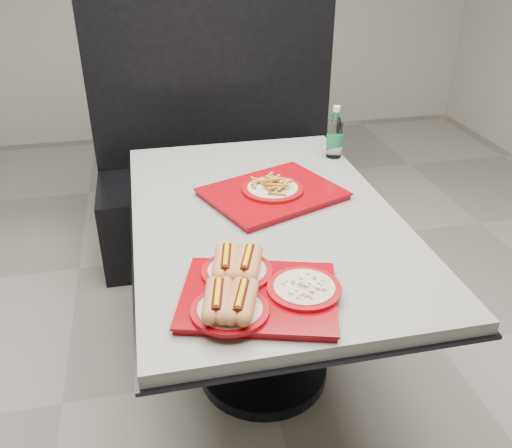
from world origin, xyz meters
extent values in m
plane|color=gray|center=(0.00, 0.00, 0.00)|extent=(6.00, 6.00, 0.00)
cylinder|color=black|center=(0.00, 0.00, 0.03)|extent=(0.52, 0.52, 0.05)
cylinder|color=black|center=(0.00, 0.00, 0.38)|extent=(0.11, 0.11, 0.66)
cube|color=black|center=(0.00, 0.00, 0.70)|extent=(0.92, 1.42, 0.01)
cube|color=gray|center=(0.00, 0.00, 0.73)|extent=(0.90, 1.40, 0.04)
cube|color=black|center=(0.00, 1.02, 0.23)|extent=(1.30, 0.55, 0.45)
cube|color=black|center=(0.00, 1.26, 0.80)|extent=(1.30, 0.10, 1.10)
cube|color=#86030A|center=(-0.13, -0.48, 0.76)|extent=(0.47, 0.41, 0.02)
cube|color=#86030A|center=(-0.13, -0.48, 0.77)|extent=(0.48, 0.42, 0.01)
cylinder|color=#940409|center=(-0.21, -0.55, 0.78)|extent=(0.20, 0.20, 0.01)
cylinder|color=silver|center=(-0.21, -0.55, 0.78)|extent=(0.16, 0.16, 0.00)
cylinder|color=#940409|center=(-0.17, -0.38, 0.78)|extent=(0.20, 0.20, 0.01)
cylinder|color=silver|center=(-0.17, -0.38, 0.78)|extent=(0.16, 0.16, 0.00)
cylinder|color=#940409|center=(-0.01, -0.50, 0.78)|extent=(0.20, 0.20, 0.01)
cylinder|color=silver|center=(-0.01, -0.50, 0.78)|extent=(0.16, 0.16, 0.00)
cube|color=#86030A|center=(0.06, 0.11, 0.76)|extent=(0.55, 0.49, 0.02)
cube|color=#86030A|center=(0.06, 0.11, 0.77)|extent=(0.56, 0.51, 0.01)
cylinder|color=#940409|center=(0.06, 0.11, 0.78)|extent=(0.22, 0.22, 0.01)
cylinder|color=silver|center=(0.06, 0.11, 0.79)|extent=(0.18, 0.18, 0.01)
cylinder|color=silver|center=(0.41, 0.44, 0.83)|extent=(0.07, 0.07, 0.16)
cylinder|color=#1A683C|center=(0.41, 0.44, 0.82)|extent=(0.07, 0.07, 0.05)
cone|color=silver|center=(0.41, 0.44, 0.93)|extent=(0.07, 0.07, 0.04)
cylinder|color=silver|center=(0.41, 0.44, 0.96)|extent=(0.03, 0.03, 0.02)
camera|label=1|loc=(-0.38, -1.62, 1.63)|focal=38.00mm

